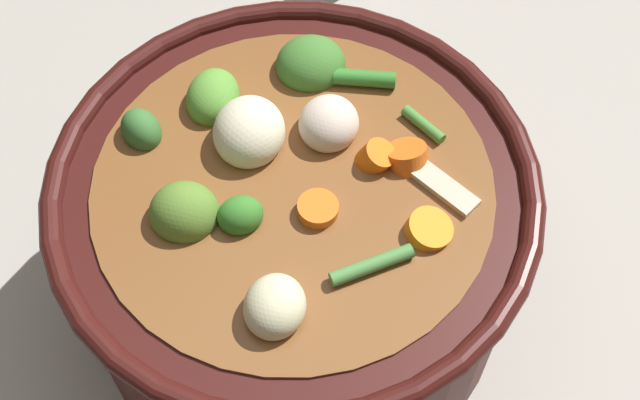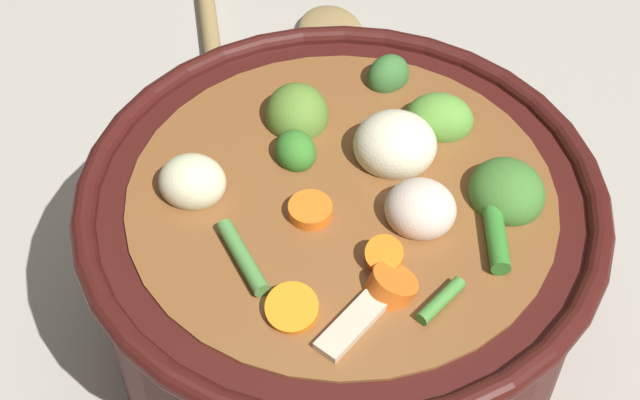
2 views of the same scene
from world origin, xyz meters
The scene contains 2 objects.
ground_plane centered at (0.00, 0.00, 0.00)m, with size 1.10×1.10×0.00m, color #9E998E.
cooking_pot centered at (0.00, 0.00, 0.08)m, with size 0.31×0.31×0.17m.
Camera 1 is at (0.24, -0.17, 0.60)m, focal length 50.55 mm.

